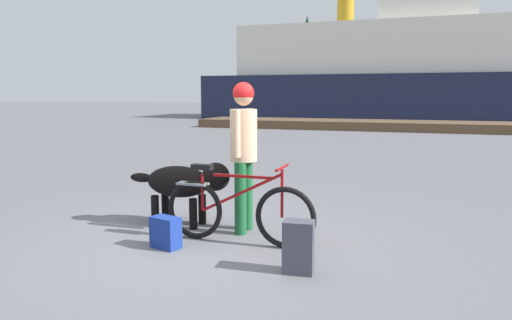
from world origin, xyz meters
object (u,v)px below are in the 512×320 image
at_px(dog, 185,183).
at_px(backpack, 299,247).
at_px(bicycle, 237,210).
at_px(ferry_boat, 388,74).
at_px(handbag_pannier, 166,232).
at_px(person_cyclist, 244,142).

bearing_deg(dog, backpack, -32.24).
height_order(bicycle, ferry_boat, ferry_boat).
relative_size(bicycle, handbag_pannier, 5.15).
bearing_deg(backpack, handbag_pannier, 171.60).
relative_size(handbag_pannier, ferry_boat, 0.01).
bearing_deg(ferry_boat, dog, -91.08).
distance_m(person_cyclist, dog, 0.97).
relative_size(dog, ferry_boat, 0.06).
relative_size(backpack, handbag_pannier, 1.45).
height_order(bicycle, handbag_pannier, bicycle).
xyz_separation_m(bicycle, ferry_boat, (-0.38, 28.06, 2.57)).
distance_m(backpack, ferry_boat, 28.86).
bearing_deg(bicycle, backpack, -36.52).
xyz_separation_m(bicycle, backpack, (0.86, -0.64, -0.12)).
relative_size(dog, handbag_pannier, 4.08).
relative_size(backpack, ferry_boat, 0.02).
bearing_deg(dog, person_cyclist, -2.07).
height_order(backpack, handbag_pannier, backpack).
xyz_separation_m(person_cyclist, ferry_boat, (-0.29, 27.62, 1.85)).
relative_size(bicycle, person_cyclist, 0.98).
height_order(dog, ferry_boat, ferry_boat).
distance_m(bicycle, ferry_boat, 28.18).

